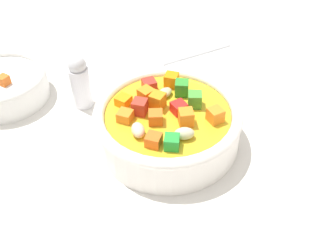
{
  "coord_description": "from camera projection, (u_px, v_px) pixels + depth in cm",
  "views": [
    {
      "loc": [
        -27.71,
        -25.02,
        36.63
      ],
      "look_at": [
        0.0,
        0.0,
        2.56
      ],
      "focal_mm": 43.69,
      "sensor_mm": 36.0,
      "label": 1
    }
  ],
  "objects": [
    {
      "name": "side_bowl_small",
      "position": [
        3.0,
        85.0,
        0.57
      ],
      "size": [
        12.51,
        12.51,
        4.77
      ],
      "color": "white",
      "rests_on": "ground_plane"
    },
    {
      "name": "ground_plane",
      "position": [
        168.0,
        146.0,
        0.53
      ],
      "size": [
        140.0,
        140.0,
        2.0
      ],
      "primitive_type": "cube",
      "color": "silver"
    },
    {
      "name": "spoon",
      "position": [
        166.0,
        61.0,
        0.65
      ],
      "size": [
        20.48,
        8.84,
        0.96
      ],
      "rotation": [
        0.0,
        0.0,
        2.78
      ],
      "color": "silver",
      "rests_on": "ground_plane"
    },
    {
      "name": "pepper_shaker",
      "position": [
        80.0,
        82.0,
        0.55
      ],
      "size": [
        2.72,
        2.72,
        7.87
      ],
      "color": "silver",
      "rests_on": "ground_plane"
    },
    {
      "name": "soup_bowl_main",
      "position": [
        168.0,
        124.0,
        0.5
      ],
      "size": [
        18.12,
        18.12,
        6.63
      ],
      "color": "white",
      "rests_on": "ground_plane"
    }
  ]
}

